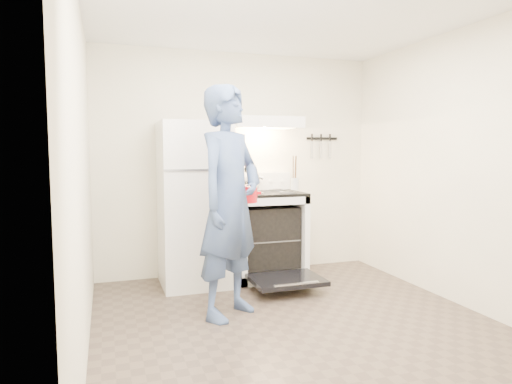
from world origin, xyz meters
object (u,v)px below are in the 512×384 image
tea_kettle (250,178)px  dutch_oven (243,195)px  person (230,202)px  stove_body (267,236)px  refrigerator (194,204)px

tea_kettle → dutch_oven: size_ratio=0.93×
tea_kettle → person: bearing=-115.5°
stove_body → dutch_oven: bearing=-122.9°
stove_body → person: person is taller
refrigerator → stove_body: bearing=1.8°
tea_kettle → dutch_oven: (-0.36, -0.89, -0.10)m
refrigerator → person: bearing=-83.4°
stove_body → refrigerator: bearing=-178.2°
stove_body → person: 1.34m
tea_kettle → person: 1.26m
refrigerator → dutch_oven: size_ratio=5.10×
stove_body → tea_kettle: tea_kettle is taller
refrigerator → person: (0.12, -1.00, 0.13)m
person → tea_kettle: bearing=25.6°
stove_body → dutch_oven: (-0.51, -0.79, 0.54)m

